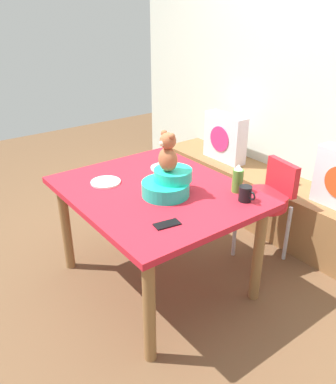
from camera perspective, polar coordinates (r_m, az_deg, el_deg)
ground_plane at (r=2.94m, az=-1.60°, el=-12.71°), size 8.00×8.00×0.00m
back_wall at (r=3.46m, az=20.20°, el=15.49°), size 4.40×0.10×2.60m
window_bench at (r=3.58m, az=15.17°, el=-1.74°), size 2.60×0.44×0.46m
pillow_floral_left at (r=3.78m, az=8.26°, el=7.81°), size 0.44×0.15×0.44m
book_stack at (r=3.44m, az=16.43°, el=1.67°), size 0.20×0.14×0.05m
dining_table at (r=2.59m, az=-1.77°, el=-1.51°), size 1.26×1.04×0.74m
highchair at (r=3.01m, az=14.07°, el=-0.85°), size 0.38×0.50×0.79m
infant_seat_teal at (r=2.45m, az=-0.02°, el=1.18°), size 0.30×0.33×0.16m
teddy_bear at (r=2.37m, az=-0.03°, el=5.72°), size 0.13×0.12×0.25m
ketchup_bottle at (r=2.52m, az=10.08°, el=1.88°), size 0.07×0.07×0.18m
coffee_mug at (r=2.42m, az=11.19°, el=-0.26°), size 0.12×0.08×0.09m
dinner_plate_near at (r=2.86m, az=-0.54°, el=3.52°), size 0.20×0.20×0.01m
dinner_plate_far at (r=2.66m, az=-9.04°, el=1.43°), size 0.20×0.20×0.01m
cell_phone at (r=2.14m, az=-0.14°, el=-4.69°), size 0.09×0.15×0.01m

